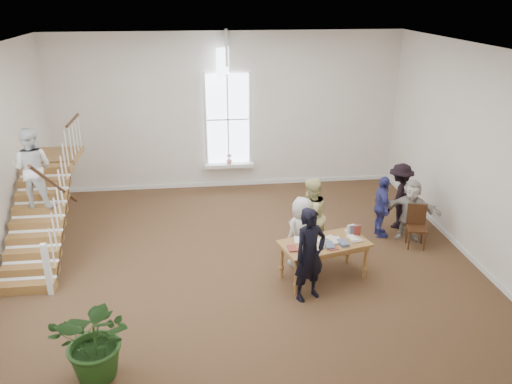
{
  "coord_description": "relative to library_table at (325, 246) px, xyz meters",
  "views": [
    {
      "loc": [
        -0.86,
        -9.66,
        5.53
      ],
      "look_at": [
        0.34,
        0.4,
        1.41
      ],
      "focal_mm": 35.0,
      "sensor_mm": 36.0,
      "label": 1
    }
  ],
  "objects": [
    {
      "name": "police_officer",
      "position": [
        -0.46,
        -0.65,
        0.19
      ],
      "size": [
        0.8,
        0.69,
        1.86
      ],
      "primitive_type": "imported",
      "rotation": [
        0.0,
        0.0,
        0.44
      ],
      "color": "black",
      "rests_on": "ground"
    },
    {
      "name": "side_chair",
      "position": [
        2.45,
        1.15,
        -0.19
      ],
      "size": [
        0.52,
        0.52,
        0.99
      ],
      "rotation": [
        0.0,
        0.0,
        -0.23
      ],
      "color": "#341C0E",
      "rests_on": "ground"
    },
    {
      "name": "floor_plant",
      "position": [
        -4.07,
        -2.35,
        -0.06
      ],
      "size": [
        1.48,
        1.37,
        1.36
      ],
      "primitive_type": "imported",
      "rotation": [
        0.0,
        0.0,
        -0.3
      ],
      "color": "#1C3C13",
      "rests_on": "ground"
    },
    {
      "name": "woman_cluster_a",
      "position": [
        1.81,
        1.71,
        0.02
      ],
      "size": [
        0.44,
        0.91,
        1.51
      ],
      "primitive_type": "imported",
      "rotation": [
        0.0,
        0.0,
        1.49
      ],
      "color": "#373984",
      "rests_on": "ground"
    },
    {
      "name": "room_shell",
      "position": [
        -1.57,
        5.39,
        -0.34
      ],
      "size": [
        10.49,
        10.0,
        10.0
      ],
      "color": "silver",
      "rests_on": "ground"
    },
    {
      "name": "woman_cluster_b",
      "position": [
        2.41,
        2.16,
        0.09
      ],
      "size": [
        1.18,
        1.19,
        1.65
      ],
      "primitive_type": "imported",
      "rotation": [
        0.0,
        0.0,
        3.93
      ],
      "color": "black",
      "rests_on": "ground"
    },
    {
      "name": "ground",
      "position": [
        -1.57,
        1.0,
        -0.74
      ],
      "size": [
        10.0,
        10.0,
        0.0
      ],
      "primitive_type": "plane",
      "color": "#4F311F",
      "rests_on": "ground"
    },
    {
      "name": "library_table",
      "position": [
        0.0,
        0.0,
        0.0
      ],
      "size": [
        1.92,
        1.29,
        0.89
      ],
      "rotation": [
        0.0,
        0.0,
        0.26
      ],
      "color": "brown",
      "rests_on": "ground"
    },
    {
      "name": "woman_cluster_c",
      "position": [
        2.43,
        1.51,
        -0.0
      ],
      "size": [
        1.42,
        0.99,
        1.47
      ],
      "primitive_type": "imported",
      "rotation": [
        0.0,
        0.0,
        5.84
      ],
      "color": "#BBB2A8",
      "rests_on": "ground"
    },
    {
      "name": "staircase",
      "position": [
        -5.91,
        1.75,
        0.88
      ],
      "size": [
        1.1,
        4.1,
        2.92
      ],
      "color": "brown",
      "rests_on": "ground"
    },
    {
      "name": "elderly_woman",
      "position": [
        -0.36,
        0.6,
        0.04
      ],
      "size": [
        0.9,
        0.81,
        1.55
      ],
      "primitive_type": "imported",
      "rotation": [
        0.0,
        0.0,
        3.66
      ],
      "color": "beige",
      "rests_on": "ground"
    },
    {
      "name": "person_yellow",
      "position": [
        -0.06,
        1.1,
        0.15
      ],
      "size": [
        1.09,
        1.07,
        1.77
      ],
      "primitive_type": "imported",
      "rotation": [
        0.0,
        0.0,
        3.85
      ],
      "color": "#DBD689",
      "rests_on": "ground"
    }
  ]
}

